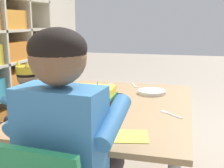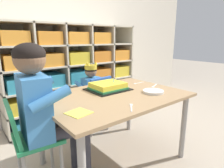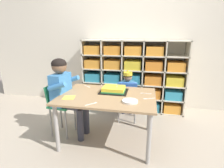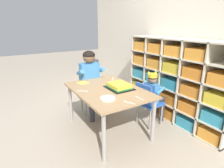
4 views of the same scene
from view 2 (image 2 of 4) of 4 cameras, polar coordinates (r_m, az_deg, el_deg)
The scene contains 15 objects.
ground at distance 1.86m, azimuth 0.56°, elevation -21.74°, with size 16.00×16.00×0.00m, color tan.
classroom_back_wall at distance 2.72m, azimuth -18.82°, elevation 19.07°, with size 5.56×0.10×2.74m, color beige.
storage_cubby_shelf at distance 2.59m, azimuth -11.32°, elevation 2.73°, with size 1.79×0.40×1.25m.
activity_table at distance 1.61m, azimuth 0.61°, elevation -5.54°, with size 1.16×0.83×0.62m.
classroom_chair_blue at distance 2.19m, azimuth -5.05°, elevation -4.93°, with size 0.34×0.37×0.67m.
child_with_crown at distance 2.24m, azimuth -6.95°, elevation -1.21°, with size 0.31×0.31×0.82m.
classroom_chair_adult_side at distance 1.40m, azimuth -23.41°, elevation -14.98°, with size 0.33×0.33×0.70m.
adult_helper_seated at distance 1.33m, azimuth -19.67°, elevation -5.80°, with size 0.45×0.42×1.05m.
birthday_cake_on_tray at distance 1.72m, azimuth -1.23°, elevation -0.82°, with size 0.35×0.30×0.10m.
paper_plate_stack at distance 1.67m, azimuth 12.27°, elevation -2.21°, with size 0.18×0.18×0.02m, color white.
paper_napkin_square at distance 1.22m, azimuth -9.93°, elevation -8.52°, with size 0.14×0.14×0.00m, color #F4DB4C.
fork_by_napkin at distance 1.92m, azimuth 12.63°, elevation -0.48°, with size 0.14×0.07×0.00m.
fork_near_cake_tray at distance 2.00m, azimuth 7.85°, elevation 0.30°, with size 0.14×0.02×0.00m.
fork_near_child_seat at distance 1.66m, azimuth -15.96°, elevation -2.87°, with size 0.11×0.10×0.00m.
fork_at_table_front_edge at distance 1.30m, azimuth 5.80°, elevation -6.91°, with size 0.11×0.12×0.00m.
Camera 2 is at (-0.96, -1.17, 1.08)m, focal length 30.46 mm.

